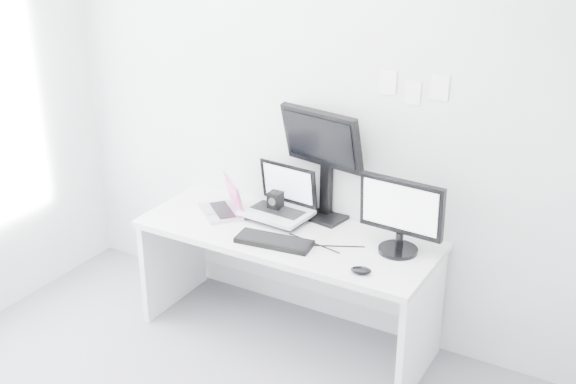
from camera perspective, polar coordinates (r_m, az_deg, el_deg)
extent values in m
plane|color=silver|center=(4.46, 2.16, 5.82)|extent=(3.60, 0.00, 3.60)
cube|color=silver|center=(4.58, -0.09, -7.18)|extent=(1.80, 0.70, 0.73)
cube|color=#B9B9BE|center=(4.62, -5.24, -0.31)|extent=(0.39, 0.38, 0.23)
cube|color=black|center=(4.58, -0.96, -0.93)|extent=(0.10, 0.10, 0.16)
cube|color=silver|center=(4.50, -0.91, -0.17)|extent=(0.43, 0.35, 0.34)
cube|color=black|center=(4.45, 2.75, 2.24)|extent=(0.56, 0.28, 0.72)
cube|color=black|center=(4.13, 8.60, -1.80)|extent=(0.50, 0.25, 0.45)
cube|color=black|center=(4.26, -1.08, -3.82)|extent=(0.46, 0.21, 0.03)
ellipsoid|color=black|center=(3.98, 5.62, -6.00)|extent=(0.13, 0.10, 0.04)
cube|color=white|center=(4.20, 7.67, 8.35)|extent=(0.10, 0.00, 0.14)
cube|color=white|center=(4.16, 9.56, 7.51)|extent=(0.09, 0.00, 0.13)
cube|color=white|center=(4.10, 11.58, 7.85)|extent=(0.10, 0.00, 0.14)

